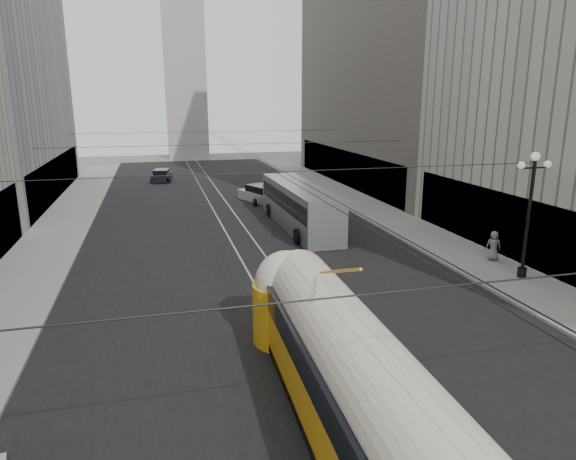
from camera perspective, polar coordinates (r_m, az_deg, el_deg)
road at (r=37.02m, az=-6.01°, el=0.23°), size 20.00×85.00×0.02m
sidewalk_left at (r=40.62m, az=-23.77°, el=0.45°), size 4.00×72.00×0.15m
sidewalk_right at (r=43.57m, az=9.07°, el=2.38°), size 4.00×72.00×0.15m
rail_left at (r=36.92m, az=-7.16°, el=0.16°), size 0.12×85.00×0.04m
rail_right at (r=37.13m, az=-4.87°, el=0.30°), size 0.12×85.00×0.04m
building_right_far at (r=57.38m, az=12.53°, el=21.38°), size 12.60×32.60×32.60m
distant_tower at (r=83.41m, az=-11.49°, el=18.21°), size 6.00×6.00×31.36m
lamppost_right_mid at (r=28.04m, az=25.25°, el=2.20°), size 1.86×0.44×6.37m
catenary at (r=35.07m, az=-5.82°, el=9.21°), size 25.00×72.00×0.23m
streetcar at (r=13.66m, az=8.33°, el=-17.79°), size 3.03×16.42×3.60m
city_bus at (r=36.47m, az=1.28°, el=2.84°), size 2.85×12.29×3.12m
sedan_white_far at (r=45.94m, az=-2.96°, el=3.95°), size 3.69×5.27×1.54m
sedan_dark_far at (r=59.62m, az=-13.85°, el=5.87°), size 2.48×4.48×1.34m
pedestrian_sidewalk_right at (r=31.03m, az=21.87°, el=-1.63°), size 0.95×0.75×1.69m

